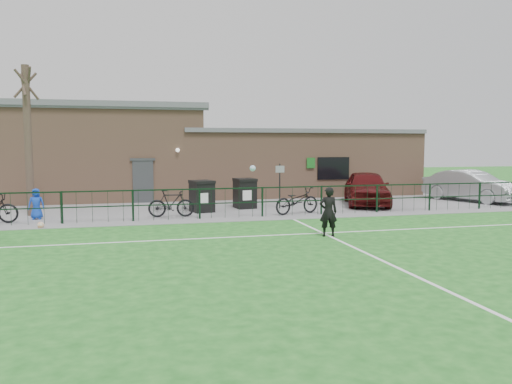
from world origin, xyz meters
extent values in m
plane|color=#1B5F1D|center=(0.00, 0.00, 0.00)|extent=(90.00, 90.00, 0.00)
cube|color=slate|center=(0.00, 13.50, 0.01)|extent=(34.00, 13.00, 0.02)
cube|color=white|center=(0.00, 7.80, 0.00)|extent=(28.00, 0.10, 0.01)
cube|color=white|center=(0.00, 4.00, 0.00)|extent=(28.00, 0.10, 0.01)
cube|color=white|center=(2.00, 0.00, 0.00)|extent=(0.10, 16.00, 0.01)
cube|color=black|center=(0.00, 8.00, 0.60)|extent=(28.00, 0.10, 1.20)
cylinder|color=#413027|center=(-8.00, 10.50, 3.00)|extent=(0.30, 0.30, 6.00)
cube|color=black|center=(-1.15, 9.94, 0.65)|extent=(1.04, 1.12, 1.25)
cube|color=black|center=(0.90, 10.74, 0.64)|extent=(0.95, 1.04, 1.25)
cylinder|color=black|center=(2.41, 10.31, 1.02)|extent=(0.07, 0.07, 2.00)
imported|color=#4E0E0F|center=(6.78, 10.58, 0.83)|extent=(3.43, 5.12, 1.62)
imported|color=#A2A4A9|center=(12.61, 10.71, 0.80)|extent=(3.20, 5.02, 1.56)
imported|color=black|center=(-2.53, 8.70, 0.56)|extent=(1.84, 0.67, 1.08)
imported|color=black|center=(2.56, 8.35, 0.57)|extent=(2.22, 1.35, 1.10)
imported|color=#1441BF|center=(-7.60, 9.35, 0.61)|extent=(0.59, 0.39, 1.19)
imported|color=black|center=(1.94, 3.42, 0.78)|extent=(0.62, 0.46, 1.56)
sphere|color=white|center=(0.25, 6.53, 2.02)|extent=(0.22, 0.22, 0.22)
sphere|color=white|center=(-7.10, 7.19, 0.12)|extent=(0.23, 0.23, 0.23)
cube|color=#A2755A|center=(0.00, 16.50, 1.75)|extent=(24.00, 5.00, 3.50)
cube|color=#A2755A|center=(-6.24, 16.50, 4.10)|extent=(11.52, 5.00, 1.20)
cube|color=#5B5E63|center=(-6.24, 16.50, 4.82)|extent=(12.02, 5.40, 0.28)
cube|color=#5B5E63|center=(5.28, 16.50, 3.60)|extent=(13.44, 5.30, 0.22)
cube|color=#383A3D|center=(-3.50, 13.97, 1.05)|extent=(1.00, 0.08, 2.10)
cube|color=black|center=(6.50, 13.97, 1.60)|extent=(1.80, 0.08, 1.20)
cube|color=#19661E|center=(5.20, 13.92, 1.90)|extent=(0.45, 0.04, 0.55)
camera|label=1|loc=(-3.96, -11.05, 2.88)|focal=35.00mm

